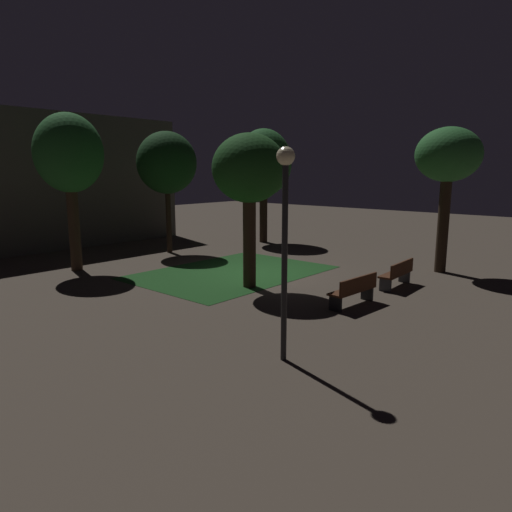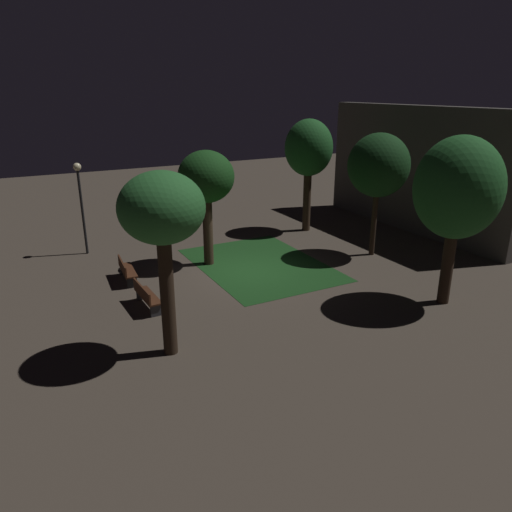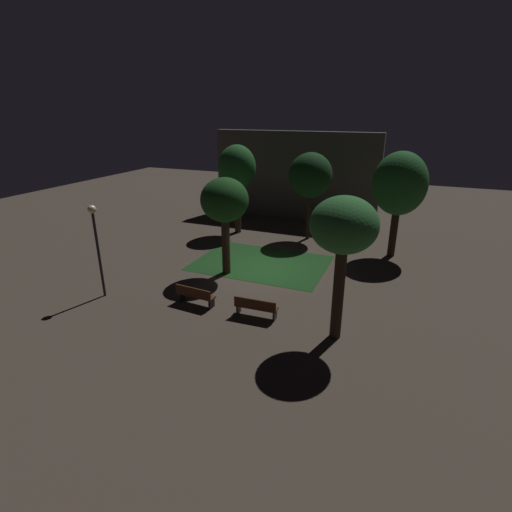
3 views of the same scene
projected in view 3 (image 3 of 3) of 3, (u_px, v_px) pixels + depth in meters
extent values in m
plane|color=#473D33|center=(266.00, 269.00, 20.93)|extent=(60.00, 60.00, 0.00)
cube|color=#194219|center=(261.00, 263.00, 21.79)|extent=(7.23, 5.17, 0.01)
cube|color=#422314|center=(196.00, 295.00, 17.06)|extent=(1.83, 0.61, 0.06)
cube|color=#422314|center=(193.00, 292.00, 16.81)|extent=(1.80, 0.19, 0.40)
cube|color=black|center=(182.00, 296.00, 17.48)|extent=(0.11, 0.39, 0.42)
cube|color=black|center=(212.00, 303.00, 16.81)|extent=(0.11, 0.39, 0.42)
cube|color=#422314|center=(257.00, 307.00, 16.04)|extent=(1.82, 0.55, 0.06)
cube|color=#422314|center=(255.00, 304.00, 15.78)|extent=(1.80, 0.13, 0.40)
cube|color=#2D2D33|center=(239.00, 309.00, 16.38)|extent=(0.09, 0.39, 0.42)
cube|color=#2D2D33|center=(275.00, 315.00, 15.87)|extent=(0.09, 0.39, 0.42)
cylinder|color=#2D2116|center=(338.00, 292.00, 14.10)|extent=(0.41, 0.41, 3.76)
ellipsoid|color=#28662D|center=(344.00, 225.00, 13.20)|extent=(2.37, 2.37, 2.00)
cylinder|color=#2D2116|center=(309.00, 213.00, 25.33)|extent=(0.25, 0.25, 3.43)
ellipsoid|color=#143816|center=(310.00, 175.00, 24.46)|extent=(2.74, 2.74, 2.84)
cylinder|color=#2D2116|center=(394.00, 228.00, 22.32)|extent=(0.42, 0.42, 3.42)
ellipsoid|color=#1E5623|center=(400.00, 184.00, 21.42)|extent=(2.97, 2.97, 3.52)
cylinder|color=#38281C|center=(226.00, 244.00, 19.93)|extent=(0.43, 0.43, 3.24)
ellipsoid|color=#194719|center=(225.00, 200.00, 19.13)|extent=(2.40, 2.40, 2.21)
cylinder|color=#38281C|center=(238.00, 206.00, 26.62)|extent=(0.42, 0.42, 3.78)
ellipsoid|color=#1E5623|center=(237.00, 167.00, 25.71)|extent=(2.52, 2.52, 2.94)
cylinder|color=black|center=(99.00, 256.00, 17.31)|extent=(0.12, 0.12, 3.94)
sphere|color=#F4E5B2|center=(92.00, 209.00, 16.55)|extent=(0.36, 0.36, 0.36)
cube|color=#4C4742|center=(294.00, 176.00, 29.74)|extent=(12.73, 0.80, 6.59)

